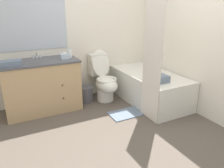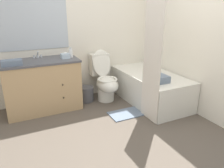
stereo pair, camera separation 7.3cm
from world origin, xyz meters
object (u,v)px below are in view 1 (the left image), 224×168
Objects in this scene: vanity_cabinet at (42,86)px; toilet at (104,80)px; soap_dispenser at (70,53)px; hand_towel_folded at (11,63)px; sink_faucet at (37,56)px; tissue_box at (65,56)px; bath_mat at (126,114)px; wastebasket at (85,94)px; bathtub at (149,87)px; bath_towel_folded at (158,78)px.

vanity_cabinet is 1.30× the size of toilet.
soap_dispenser is 0.89m from hand_towel_folded.
soap_dispenser is at bearing 8.27° from hand_towel_folded.
sink_faucet is at bearing 166.34° from toilet.
tissue_box is 1.33m from bath_mat.
toilet is 1.69× the size of bath_mat.
wastebasket is 0.80m from soap_dispenser.
tissue_box is at bearing 177.03° from toilet.
bathtub is (1.73, -0.48, -0.16)m from vanity_cabinet.
wastebasket is at bearing 167.26° from toilet.
wastebasket is (0.72, 0.01, -0.29)m from vanity_cabinet.
bathtub reaches higher than bath_mat.
soap_dispenser is at bearing 175.45° from toilet.
vanity_cabinet is 1.80m from bathtub.
soap_dispenser is 1.31m from bath_mat.
sink_faucet is 0.16× the size of toilet.
bathtub is 5.60× the size of bath_towel_folded.
wastebasket is 1.32m from bath_towel_folded.
hand_towel_folded is at bearing -159.77° from vanity_cabinet.
toilet is 0.83m from tissue_box.
wastebasket is 2.07× the size of tissue_box.
vanity_cabinet reaches higher than bath_towel_folded.
vanity_cabinet reaches higher than bath_mat.
sink_faucet is 1.10× the size of tissue_box.
toilet is at bearing 121.56° from bath_towel_folded.
wastebasket is 0.51× the size of bath_mat.
wastebasket is at bearing 116.48° from bath_mat.
bath_mat is at bearing -50.01° from soap_dispenser.
tissue_box is at bearing 134.52° from bath_mat.
hand_towel_folded is at bearing -171.96° from wastebasket.
wastebasket is (-0.33, 0.08, -0.23)m from toilet.
vanity_cabinet is 1.06m from toilet.
soap_dispenser reaches higher than wastebasket.
bath_mat is at bearing -34.45° from vanity_cabinet.
tissue_box reaches higher than vanity_cabinet.
bath_towel_folded is 0.52× the size of bath_mat.
hand_towel_folded is (-2.13, 0.33, 0.60)m from bathtub.
sink_faucet is 1.69m from bath_mat.
tissue_box is at bearing 143.57° from bath_towel_folded.
hand_towel_folded is (-1.12, -0.16, 0.73)m from wastebasket.
bath_mat is at bearing -85.88° from toilet.
tissue_box reaches higher than bath_mat.
bath_towel_folded is (0.52, -0.84, 0.20)m from toilet.
toilet reaches higher than wastebasket.
tissue_box is (-1.34, 0.45, 0.60)m from bathtub.
sink_faucet is 0.52m from hand_towel_folded.
hand_towel_folded reaches higher than toilet.
tissue_box is at bearing -173.59° from soap_dispenser.
bath_towel_folded reaches higher than bathtub.
toilet is 6.83× the size of tissue_box.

